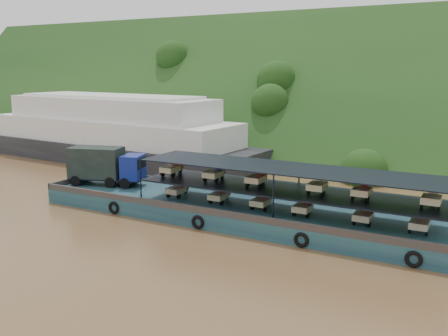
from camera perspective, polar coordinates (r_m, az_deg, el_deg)
The scene contains 4 objects.
ground at distance 40.19m, azimuth 0.44°, elevation -5.49°, with size 160.00×160.00×0.00m, color brown.
hillside at distance 73.13m, azimuth 13.99°, elevation 1.86°, with size 140.00×28.00×28.00m, color #143513.
cargo_barge at distance 39.25m, azimuth 0.64°, elevation -4.16°, with size 35.10×7.18×4.63m.
passenger_ferry at distance 65.53m, azimuth -12.75°, elevation 4.04°, with size 41.80×13.16×8.34m.
Camera 1 is at (18.28, -33.84, 11.67)m, focal length 40.00 mm.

